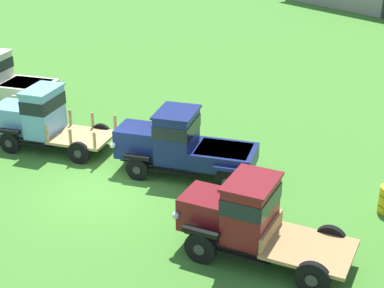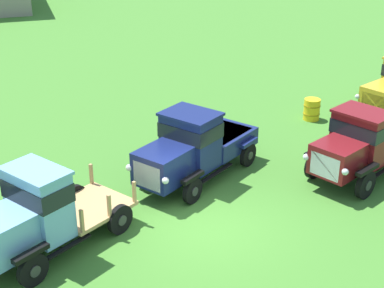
% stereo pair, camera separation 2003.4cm
% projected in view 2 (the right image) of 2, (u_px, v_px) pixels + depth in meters
% --- Properties ---
extents(ground_plane, '(240.00, 240.00, 0.00)m').
position_uv_depth(ground_plane, '(206.00, 226.00, 15.96)').
color(ground_plane, '#3D7528').
extents(vintage_truck_second_in_line, '(4.71, 3.90, 2.33)m').
position_uv_depth(vintage_truck_second_in_line, '(32.00, 215.00, 14.22)').
color(vintage_truck_second_in_line, black).
rests_on(vintage_truck_second_in_line, ground).
extents(vintage_truck_midrow_center, '(4.81, 4.05, 2.25)m').
position_uv_depth(vintage_truck_midrow_center, '(193.00, 146.00, 18.06)').
color(vintage_truck_midrow_center, black).
rests_on(vintage_truck_midrow_center, ground).
extents(vintage_truck_far_side, '(4.90, 3.58, 2.22)m').
position_uv_depth(vintage_truck_far_side, '(358.00, 145.00, 18.06)').
color(vintage_truck_far_side, black).
rests_on(vintage_truck_far_side, ground).
extents(oil_drum_beside_row, '(0.66, 0.66, 0.84)m').
position_uv_depth(oil_drum_beside_row, '(312.00, 109.00, 22.91)').
color(oil_drum_beside_row, gold).
rests_on(oil_drum_beside_row, ground).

